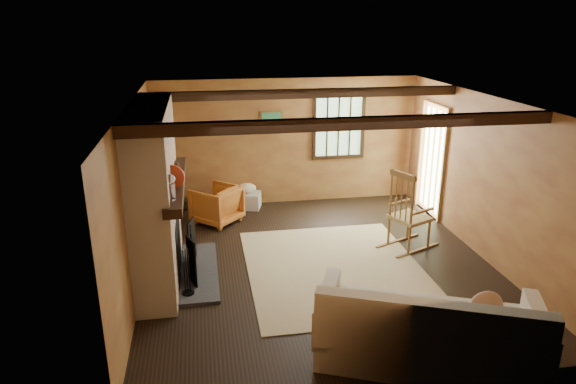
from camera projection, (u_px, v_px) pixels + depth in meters
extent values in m
plane|color=black|center=(318.00, 264.00, 7.58)|extent=(5.50, 5.50, 0.00)
cube|color=#A7763B|center=(287.00, 142.00, 9.76)|extent=(5.00, 0.02, 2.40)
cube|color=#A7763B|center=(389.00, 281.00, 4.63)|extent=(5.00, 0.02, 2.40)
cube|color=#A7763B|center=(136.00, 197.00, 6.80)|extent=(0.02, 5.50, 2.40)
cube|color=#A7763B|center=(484.00, 178.00, 7.59)|extent=(0.02, 5.50, 2.40)
cube|color=white|center=(321.00, 101.00, 6.81)|extent=(5.00, 5.50, 0.02)
cube|color=black|center=(346.00, 124.00, 5.71)|extent=(5.00, 0.12, 0.14)
cube|color=black|center=(304.00, 94.00, 7.95)|extent=(5.00, 0.12, 0.14)
cube|color=black|center=(339.00, 125.00, 9.79)|extent=(1.02, 0.06, 1.32)
cube|color=#AAD6A3|center=(338.00, 125.00, 9.82)|extent=(0.90, 0.01, 1.20)
cube|color=black|center=(339.00, 125.00, 9.80)|extent=(0.90, 0.03, 0.02)
cube|color=brown|center=(432.00, 161.00, 9.24)|extent=(0.06, 1.00, 2.06)
cube|color=#AAD6A3|center=(433.00, 161.00, 9.24)|extent=(0.01, 0.80, 1.85)
cube|color=brown|center=(271.00, 122.00, 9.55)|extent=(0.42, 0.03, 0.42)
cube|color=#246E66|center=(271.00, 122.00, 9.54)|extent=(0.36, 0.01, 0.36)
cube|color=brown|center=(155.00, 196.00, 6.84)|extent=(0.50, 2.20, 2.40)
cube|color=black|center=(165.00, 246.00, 7.09)|extent=(0.38, 1.00, 0.85)
cube|color=#3E3D42|center=(198.00, 271.00, 7.30)|extent=(0.55, 1.80, 0.05)
cube|color=black|center=(176.00, 184.00, 6.83)|extent=(0.22, 2.30, 0.12)
cube|color=black|center=(192.00, 261.00, 6.84)|extent=(0.13, 0.31, 0.64)
cube|color=black|center=(192.00, 250.00, 7.15)|extent=(0.03, 0.32, 0.64)
cube|color=black|center=(192.00, 241.00, 7.46)|extent=(0.11, 0.31, 0.64)
cylinder|color=black|center=(188.00, 293.00, 6.66)|extent=(0.16, 0.16, 0.02)
cylinder|color=black|center=(184.00, 273.00, 6.53)|extent=(0.01, 0.01, 0.64)
cylinder|color=black|center=(187.00, 272.00, 6.56)|extent=(0.01, 0.01, 0.64)
cylinder|color=black|center=(189.00, 270.00, 6.59)|extent=(0.01, 0.01, 0.64)
cylinder|color=silver|center=(172.00, 192.00, 6.02)|extent=(0.09, 0.09, 0.20)
sphere|color=silver|center=(171.00, 179.00, 5.97)|extent=(0.11, 0.11, 0.11)
cylinder|color=red|center=(173.00, 177.00, 6.41)|extent=(0.30, 0.11, 0.31)
cube|color=black|center=(175.00, 174.00, 6.84)|extent=(0.22, 0.14, 0.12)
cylinder|color=black|center=(176.00, 165.00, 7.27)|extent=(0.08, 0.08, 0.10)
cylinder|color=black|center=(176.00, 163.00, 7.42)|extent=(0.06, 0.06, 0.07)
cube|color=tan|center=(335.00, 269.00, 7.43)|extent=(2.50, 3.00, 0.01)
cube|color=tan|center=(410.00, 218.00, 7.99)|extent=(0.67, 0.68, 0.05)
cube|color=brown|center=(403.00, 175.00, 7.64)|extent=(0.26, 0.48, 0.09)
cylinder|color=brown|center=(429.00, 233.00, 8.01)|extent=(0.04, 0.04, 0.48)
cylinder|color=brown|center=(408.00, 225.00, 8.35)|extent=(0.04, 0.04, 0.48)
cylinder|color=brown|center=(409.00, 240.00, 7.78)|extent=(0.04, 0.04, 0.48)
cylinder|color=brown|center=(389.00, 231.00, 8.12)|extent=(0.04, 0.04, 0.48)
cylinder|color=brown|center=(412.00, 201.00, 7.58)|extent=(0.04, 0.04, 0.82)
cylinder|color=brown|center=(391.00, 194.00, 7.92)|extent=(0.04, 0.04, 0.82)
cylinder|color=brown|center=(407.00, 201.00, 7.67)|extent=(0.02, 0.02, 0.68)
cylinder|color=brown|center=(402.00, 199.00, 7.76)|extent=(0.02, 0.02, 0.68)
cylinder|color=brown|center=(396.00, 197.00, 7.84)|extent=(0.02, 0.02, 0.68)
cube|color=brown|center=(423.00, 211.00, 7.74)|extent=(0.44, 0.23, 0.03)
cube|color=brown|center=(399.00, 202.00, 8.12)|extent=(0.44, 0.23, 0.03)
cube|color=brown|center=(418.00, 250.00, 7.97)|extent=(0.86, 0.42, 0.03)
cube|color=brown|center=(398.00, 241.00, 8.31)|extent=(0.86, 0.42, 0.03)
cube|color=silver|center=(426.00, 338.00, 5.41)|extent=(2.45, 1.79, 0.49)
cube|color=silver|center=(430.00, 331.00, 4.90)|extent=(2.13, 1.02, 0.61)
cube|color=silver|center=(327.00, 307.00, 5.57)|extent=(0.53, 0.99, 0.45)
cube|color=silver|center=(538.00, 333.00, 5.11)|extent=(0.53, 0.99, 0.45)
ellipsoid|color=silver|center=(485.00, 308.00, 5.28)|extent=(0.43, 0.29, 0.40)
cylinder|color=#513C23|center=(170.00, 208.00, 9.62)|extent=(0.45, 0.13, 0.13)
cylinder|color=#513C23|center=(178.00, 207.00, 9.64)|extent=(0.45, 0.13, 0.13)
cylinder|color=#513C23|center=(186.00, 207.00, 9.67)|extent=(0.45, 0.13, 0.13)
cylinder|color=#513C23|center=(170.00, 201.00, 9.58)|extent=(0.45, 0.13, 0.13)
cylinder|color=#513C23|center=(178.00, 200.00, 9.60)|extent=(0.45, 0.13, 0.13)
cylinder|color=#513C23|center=(186.00, 200.00, 9.62)|extent=(0.45, 0.13, 0.13)
cube|color=silver|center=(247.00, 200.00, 9.76)|extent=(0.58, 0.50, 0.30)
ellipsoid|color=silver|center=(247.00, 188.00, 9.68)|extent=(0.45, 0.42, 0.18)
imported|color=#BF6026|center=(217.00, 204.00, 9.01)|extent=(1.02, 1.02, 0.67)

